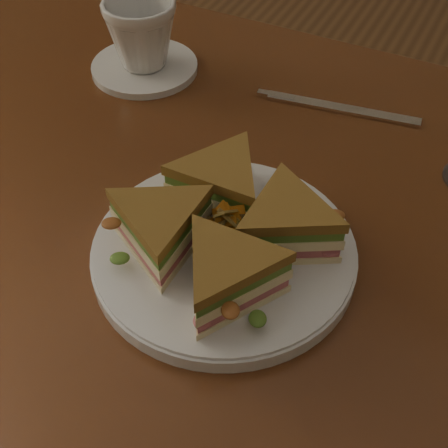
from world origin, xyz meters
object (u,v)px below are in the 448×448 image
at_px(table, 215,263).
at_px(saucer, 145,67).
at_px(sandwich_wedges, 224,228).
at_px(plate, 224,253).
at_px(knife, 331,107).
at_px(spoon, 241,176).
at_px(coffee_cup, 141,34).

distance_m(table, saucer, 0.31).
relative_size(table, sandwich_wedges, 4.50).
bearing_deg(plate, knife, 88.23).
relative_size(table, saucer, 8.08).
height_order(sandwich_wedges, spoon, sandwich_wedges).
bearing_deg(coffee_cup, saucer, 0.00).
relative_size(sandwich_wedges, knife, 1.24).
distance_m(plate, spoon, 0.12).
relative_size(table, knife, 5.59).
bearing_deg(saucer, knife, 6.57).
bearing_deg(sandwich_wedges, saucer, 134.18).
bearing_deg(sandwich_wedges, knife, 88.23).
bearing_deg(spoon, coffee_cup, 158.74).
distance_m(table, coffee_cup, 0.33).
relative_size(spoon, coffee_cup, 1.83).
distance_m(plate, coffee_cup, 0.37).
distance_m(sandwich_wedges, spoon, 0.13).
bearing_deg(plate, saucer, 134.18).
xyz_separation_m(sandwich_wedges, saucer, (-0.26, 0.26, -0.04)).
bearing_deg(plate, sandwich_wedges, 0.00).
bearing_deg(knife, coffee_cup, 178.35).
relative_size(plate, spoon, 1.46).
bearing_deg(sandwich_wedges, table, 125.01).
height_order(table, sandwich_wedges, sandwich_wedges).
bearing_deg(knife, sandwich_wedges, -99.99).
distance_m(plate, sandwich_wedges, 0.04).
xyz_separation_m(sandwich_wedges, knife, (0.01, 0.30, -0.04)).
relative_size(table, spoon, 6.62).
bearing_deg(coffee_cup, table, -33.23).
height_order(table, knife, knife).
xyz_separation_m(plate, coffee_cup, (-0.26, 0.26, 0.05)).
relative_size(plate, sandwich_wedges, 1.00).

